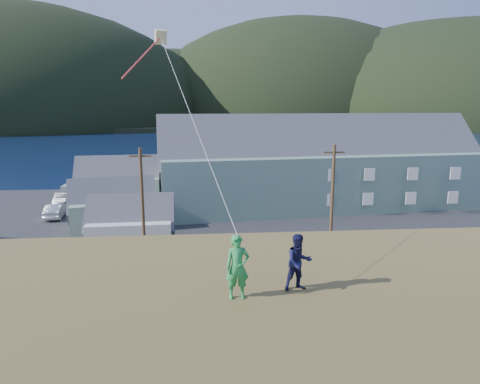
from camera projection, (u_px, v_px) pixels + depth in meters
name	position (u px, v px, depth m)	size (l,w,h in m)	color
ground	(180.00, 279.00, 31.31)	(900.00, 900.00, 0.00)	#0A1638
grass_strip	(179.00, 290.00, 29.34)	(110.00, 8.00, 0.10)	#4C3D19
waterfront_lot	(188.00, 218.00, 47.90)	(72.00, 36.00, 0.12)	#28282B
wharf	(156.00, 180.00, 69.79)	(26.00, 14.00, 0.90)	gray
far_shore	(202.00, 119.00, 353.37)	(900.00, 320.00, 2.00)	black
far_hills	(251.00, 120.00, 306.64)	(760.00, 265.00, 143.00)	black
lodge	(321.00, 165.00, 52.58)	(40.36, 15.43, 13.85)	gray
shed_palegreen_near	(113.00, 206.00, 43.77)	(9.64, 7.14, 6.29)	gray
shed_white	(131.00, 225.00, 37.07)	(7.67, 5.28, 5.93)	silver
shed_palegreen_far	(121.00, 182.00, 54.80)	(11.70, 7.43, 7.48)	gray
utility_poles	(132.00, 210.00, 31.52)	(30.85, 0.24, 9.66)	#47331E
parked_cars	(124.00, 205.00, 50.93)	(23.00, 12.59, 1.57)	black
kite_flyer_green	(237.00, 267.00, 11.74)	(0.66, 0.43, 1.81)	green
kite_flyer_navy	(299.00, 262.00, 12.29)	(0.81, 0.63, 1.67)	#15173B
kite_rig	(159.00, 42.00, 17.15)	(1.92, 4.02, 10.04)	beige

